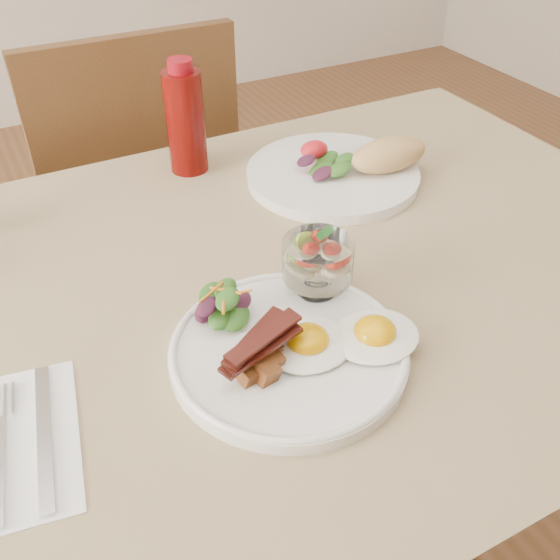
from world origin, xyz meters
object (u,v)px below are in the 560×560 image
Objects in this scene: table at (262,327)px; chair_far at (137,200)px; main_plate at (289,352)px; ketchup_bottle at (185,120)px; second_plate at (346,168)px; hot_sauce_bottle at (192,133)px; fruit_cup at (318,260)px.

table is 0.68m from chair_far.
main_plate is 0.50m from ketchup_bottle.
ketchup_bottle is (-0.22, 0.16, 0.07)m from second_plate.
second_plate is 2.18× the size of hot_sauce_bottle.
table is 0.39m from ketchup_bottle.
chair_far is 0.60m from second_plate.
second_plate reaches higher than main_plate.
hot_sauce_bottle is (-0.01, 0.41, 0.00)m from fruit_cup.
ketchup_bottle is at bearing -84.89° from chair_far.
fruit_cup reaches higher than main_plate.
main_plate is 2.00× the size of hot_sauce_bottle.
table is at bearing -96.32° from hot_sauce_bottle.
main_plate is (-0.04, -0.81, 0.24)m from chair_far.
fruit_cup is 0.65× the size of hot_sauce_bottle.
hot_sauce_bottle is (0.04, -0.33, 0.29)m from chair_far.
chair_far is at bearing 96.43° from hot_sauce_bottle.
table is at bearing 76.12° from main_plate.
ketchup_bottle reaches higher than second_plate.
hot_sauce_bottle reaches higher than table.
second_plate is 0.27m from hot_sauce_bottle.
chair_far reaches higher than fruit_cup.
main_plate is at bearing -97.64° from ketchup_bottle.
ketchup_bottle is at bearing 142.66° from hot_sauce_bottle.
second_plate is at bearing -34.96° from hot_sauce_bottle.
ketchup_bottle is 0.02m from hot_sauce_bottle.
main_plate is (-0.04, -0.15, 0.10)m from table.
ketchup_bottle is 1.38× the size of hot_sauce_bottle.
main_plate is 3.10× the size of fruit_cup.
table is 0.37m from hot_sauce_bottle.
main_plate reaches higher than table.
fruit_cup is at bearing -89.08° from hot_sauce_bottle.
table is at bearing -143.94° from second_plate.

